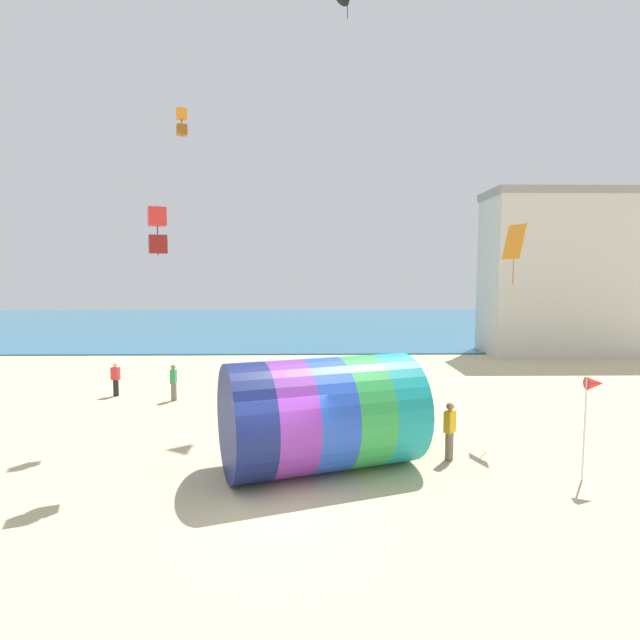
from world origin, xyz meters
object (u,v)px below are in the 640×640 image
object	(u,v)px
kite_handler	(450,431)
bystander_mid_beach	(174,382)
beach_flag	(594,388)
kite_orange_diamond	(514,243)
kite_orange_box	(182,122)
giant_inflatable_tube	(322,414)
kite_red_box	(157,231)
bystander_near_water	(116,379)

from	to	relation	value
kite_handler	bystander_mid_beach	bearing A→B (deg)	144.80
beach_flag	kite_handler	bearing A→B (deg)	155.85
kite_orange_diamond	kite_orange_box	bearing A→B (deg)	171.13
kite_orange_diamond	beach_flag	world-z (taller)	kite_orange_diamond
giant_inflatable_tube	bystander_mid_beach	distance (m)	10.02
kite_orange_box	beach_flag	xyz separation A→B (m)	(12.32, -6.40, -8.65)
kite_orange_box	kite_red_box	world-z (taller)	kite_orange_box
giant_inflatable_tube	kite_orange_box	distance (m)	12.16
kite_orange_box	bystander_mid_beach	xyz separation A→B (m)	(-1.21, 2.27, -10.37)
kite_red_box	bystander_near_water	bearing A→B (deg)	119.18
kite_orange_box	kite_orange_diamond	bearing A→B (deg)	-8.87
bystander_mid_beach	beach_flag	distance (m)	16.16
giant_inflatable_tube	kite_handler	distance (m)	3.92
bystander_near_water	beach_flag	bearing A→B (deg)	-30.21
giant_inflatable_tube	kite_red_box	size ratio (longest dim) A/B	4.49
giant_inflatable_tube	bystander_near_water	size ratio (longest dim) A/B	3.98
kite_orange_diamond	kite_orange_box	world-z (taller)	kite_orange_box
kite_handler	kite_orange_box	distance (m)	14.46
kite_handler	bystander_near_water	size ratio (longest dim) A/B	1.14
kite_orange_box	beach_flag	distance (m)	16.36
kite_orange_diamond	bystander_near_water	xyz separation A→B (m)	(-15.96, 4.99, -5.86)
kite_orange_box	beach_flag	world-z (taller)	kite_orange_box
beach_flag	kite_red_box	bearing A→B (deg)	173.34
bystander_near_water	kite_orange_diamond	bearing A→B (deg)	-17.38
bystander_near_water	kite_handler	bearing A→B (deg)	-31.69
kite_red_box	bystander_near_water	xyz separation A→B (m)	(-4.56, 8.16, -6.00)
giant_inflatable_tube	kite_orange_diamond	bearing A→B (deg)	28.02
kite_orange_diamond	kite_orange_box	distance (m)	12.87
kite_orange_diamond	bystander_near_water	world-z (taller)	kite_orange_diamond
kite_handler	beach_flag	world-z (taller)	beach_flag
kite_handler	bystander_mid_beach	size ratio (longest dim) A/B	1.10
kite_handler	kite_orange_diamond	size ratio (longest dim) A/B	0.85
kite_red_box	beach_flag	world-z (taller)	kite_red_box
bystander_near_water	kite_red_box	bearing A→B (deg)	-60.82
kite_red_box	bystander_mid_beach	size ratio (longest dim) A/B	0.85
giant_inflatable_tube	kite_red_box	world-z (taller)	kite_red_box
giant_inflatable_tube	kite_orange_box	size ratio (longest dim) A/B	6.00
bystander_near_water	kite_orange_box	bearing A→B (deg)	-37.69
kite_orange_box	bystander_mid_beach	bearing A→B (deg)	118.01
giant_inflatable_tube	beach_flag	xyz separation A→B (m)	(7.21, -0.94, 0.93)
kite_orange_diamond	bystander_mid_beach	xyz separation A→B (m)	(-13.11, 4.13, -5.82)
giant_inflatable_tube	beach_flag	bearing A→B (deg)	-7.41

